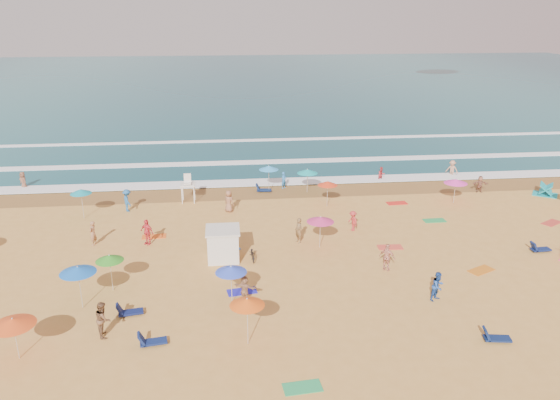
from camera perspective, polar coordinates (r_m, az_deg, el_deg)
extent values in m
plane|color=gold|center=(37.38, 0.83, -5.26)|extent=(220.00, 220.00, 0.00)
cube|color=#0C4756|center=(118.78, -3.99, 12.01)|extent=(220.00, 140.00, 0.18)
plane|color=olive|center=(48.94, -0.87, 0.90)|extent=(220.00, 220.00, 0.00)
cube|color=white|center=(51.28, -1.12, 1.89)|extent=(200.00, 2.20, 0.05)
cube|color=white|center=(57.96, -1.71, 4.00)|extent=(200.00, 1.60, 0.05)
cube|color=white|center=(67.62, -2.34, 6.27)|extent=(200.00, 1.20, 0.05)
cube|color=silver|center=(35.93, -5.96, -4.69)|extent=(2.00, 2.00, 2.00)
cube|color=silver|center=(35.51, -6.02, -3.13)|extent=(2.20, 2.20, 0.12)
imported|color=black|center=(35.94, -2.88, -5.63)|extent=(0.61, 1.57, 0.82)
cone|color=blue|center=(31.54, -20.38, -6.84)|extent=(1.95, 1.95, 0.35)
cone|color=#F837B1|center=(47.84, 17.90, 1.89)|extent=(1.94, 1.94, 0.35)
cone|color=teal|center=(44.76, -20.10, 0.85)|extent=(1.62, 1.62, 0.35)
cone|color=red|center=(44.88, 5.00, 1.76)|extent=(1.62, 1.62, 0.35)
cone|color=#339322|center=(32.96, -17.40, -5.79)|extent=(1.60, 1.60, 0.35)
cone|color=#E94D18|center=(28.58, -26.15, -11.37)|extent=(2.06, 2.06, 0.35)
cone|color=#34A0EC|center=(48.25, -1.18, 3.40)|extent=(1.73, 1.73, 0.35)
cone|color=#D32E72|center=(37.12, 4.24, -2.02)|extent=(1.87, 1.87, 0.35)
cone|color=#ED5913|center=(26.64, -3.46, -10.59)|extent=(1.71, 1.71, 0.35)
cone|color=blue|center=(30.27, -5.14, -7.23)|extent=(1.75, 1.75, 0.35)
cone|color=#14A4A8|center=(48.27, 2.89, 3.02)|extent=(1.81, 1.81, 0.35)
cube|color=navy|center=(28.37, -13.07, -14.23)|extent=(1.37, 0.76, 0.34)
cube|color=#0F194D|center=(31.04, -15.31, -11.25)|extent=(1.38, 0.78, 0.34)
cube|color=#0E1E4A|center=(29.93, 21.76, -13.29)|extent=(1.37, 0.76, 0.34)
cube|color=#101D50|center=(41.09, 25.59, -4.67)|extent=(1.33, 0.64, 0.34)
cube|color=navy|center=(48.84, -1.67, 1.05)|extent=(1.35, 0.68, 0.34)
cube|color=blue|center=(37.61, -5.54, -5.17)|extent=(1.90, 1.49, 0.03)
cube|color=#279F59|center=(25.22, 2.36, -18.97)|extent=(1.77, 1.02, 0.03)
cube|color=orange|center=(40.51, -13.03, -3.73)|extent=(1.74, 0.95, 0.03)
cube|color=#DD4634|center=(38.53, 11.42, -4.86)|extent=(1.74, 0.93, 0.03)
cube|color=red|center=(47.07, 12.11, -0.32)|extent=(1.75, 0.97, 0.03)
cube|color=#211DB8|center=(32.33, -4.00, -9.51)|extent=(1.82, 1.12, 0.03)
cube|color=green|center=(44.00, 15.83, -2.08)|extent=(1.72, 0.91, 0.03)
cube|color=orange|center=(36.90, 20.28, -6.90)|extent=(1.91, 1.52, 0.03)
cube|color=#C33A2E|center=(46.81, 26.52, -2.14)|extent=(1.90, 1.60, 0.03)
imported|color=#A16D4A|center=(40.00, -18.97, -3.30)|extent=(0.59, 0.73, 1.75)
imported|color=#21499D|center=(32.29, 16.17, -8.65)|extent=(1.06, 1.00, 1.72)
imported|color=tan|center=(31.11, -3.71, -9.20)|extent=(1.45, 1.02, 1.51)
imported|color=#BE312F|center=(40.61, 7.61, -2.17)|extent=(0.88, 1.12, 1.53)
imported|color=#956145|center=(44.06, -5.37, -0.13)|extent=(1.04, 1.00, 1.79)
imported|color=brown|center=(54.99, -25.24, 1.79)|extent=(1.02, 1.00, 1.77)
imported|color=tan|center=(55.83, 17.53, 3.06)|extent=(1.35, 1.25, 1.82)
imported|color=#E23842|center=(39.06, -13.74, -3.25)|extent=(1.14, 0.98, 1.83)
imported|color=#965D45|center=(51.73, 20.17, 1.57)|extent=(1.44, 0.65, 1.50)
imported|color=tan|center=(34.92, 11.13, -5.91)|extent=(1.10, 1.00, 1.80)
imported|color=brown|center=(29.34, -17.99, -11.74)|extent=(0.88, 1.04, 1.88)
imported|color=#2A76C6|center=(49.61, 0.41, 2.09)|extent=(0.66, 0.65, 1.54)
imported|color=#225F9E|center=(45.66, -15.67, -0.04)|extent=(1.13, 1.37, 1.84)
imported|color=#B62D33|center=(52.91, 10.54, 2.60)|extent=(0.89, 0.78, 1.54)
imported|color=brown|center=(38.23, 1.96, -3.20)|extent=(0.70, 0.79, 1.81)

